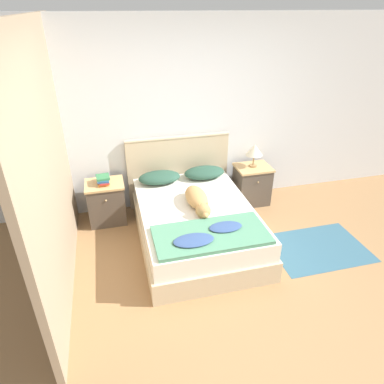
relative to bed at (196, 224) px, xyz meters
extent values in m
plane|color=#997047|center=(0.14, -1.08, -0.24)|extent=(16.00, 16.00, 0.00)
cube|color=silver|center=(0.14, 1.05, 1.03)|extent=(9.00, 0.06, 2.55)
cube|color=gray|center=(-1.49, -0.03, 1.03)|extent=(0.06, 3.10, 2.55)
cube|color=#C6B28E|center=(0.00, 0.00, -0.11)|extent=(1.37, 1.91, 0.26)
cube|color=silver|center=(0.00, 0.00, 0.14)|extent=(1.31, 1.85, 0.23)
cube|color=#C6B28E|center=(0.00, 0.98, 0.27)|extent=(1.45, 0.04, 1.02)
cylinder|color=#C6B28E|center=(0.00, 0.98, 0.78)|extent=(1.45, 0.06, 0.06)
cube|color=#4C4238|center=(-1.04, 0.73, 0.03)|extent=(0.47, 0.39, 0.55)
cube|color=tan|center=(-1.04, 0.73, 0.32)|extent=(0.50, 0.41, 0.03)
sphere|color=tan|center=(-1.04, 0.53, 0.19)|extent=(0.02, 0.02, 0.02)
cube|color=#4C4238|center=(1.04, 0.73, 0.03)|extent=(0.47, 0.39, 0.55)
cube|color=tan|center=(1.04, 0.73, 0.32)|extent=(0.50, 0.41, 0.03)
sphere|color=tan|center=(1.04, 0.53, 0.19)|extent=(0.02, 0.02, 0.02)
ellipsoid|color=#284C3D|center=(-0.32, 0.74, 0.33)|extent=(0.56, 0.34, 0.15)
ellipsoid|color=#284C3D|center=(0.32, 0.74, 0.33)|extent=(0.56, 0.34, 0.15)
cube|color=#4C8466|center=(0.00, -0.61, 0.27)|extent=(1.19, 0.58, 0.04)
ellipsoid|color=#334C7F|center=(-0.21, -0.70, 0.30)|extent=(0.42, 0.23, 0.04)
ellipsoid|color=#334C7F|center=(0.18, -0.55, 0.30)|extent=(0.36, 0.20, 0.03)
ellipsoid|color=tan|center=(0.02, 0.07, 0.34)|extent=(0.25, 0.52, 0.18)
sphere|color=tan|center=(0.02, -0.23, 0.33)|extent=(0.17, 0.17, 0.17)
ellipsoid|color=tan|center=(0.02, -0.30, 0.32)|extent=(0.08, 0.10, 0.07)
cone|color=tan|center=(-0.02, -0.22, 0.40)|extent=(0.06, 0.06, 0.06)
cone|color=tan|center=(0.07, -0.22, 0.40)|extent=(0.06, 0.06, 0.06)
ellipsoid|color=tan|center=(0.06, 0.29, 0.29)|extent=(0.15, 0.23, 0.07)
cube|color=orange|center=(-1.05, 0.72, 0.35)|extent=(0.15, 0.18, 0.03)
cube|color=#AD2D28|center=(-1.04, 0.72, 0.37)|extent=(0.14, 0.24, 0.02)
cube|color=#285689|center=(-1.05, 0.73, 0.40)|extent=(0.15, 0.23, 0.03)
cube|color=#337547|center=(-1.05, 0.72, 0.43)|extent=(0.18, 0.19, 0.03)
cylinder|color=#9E7A4C|center=(1.04, 0.75, 0.35)|extent=(0.11, 0.11, 0.02)
cylinder|color=#9E7A4C|center=(1.04, 0.75, 0.43)|extent=(0.02, 0.02, 0.15)
cone|color=beige|center=(1.04, 0.75, 0.59)|extent=(0.23, 0.23, 0.15)
cube|color=#335B70|center=(1.41, -0.52, -0.24)|extent=(1.15, 0.82, 0.00)
camera|label=1|loc=(-0.90, -3.38, 2.38)|focal=32.00mm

